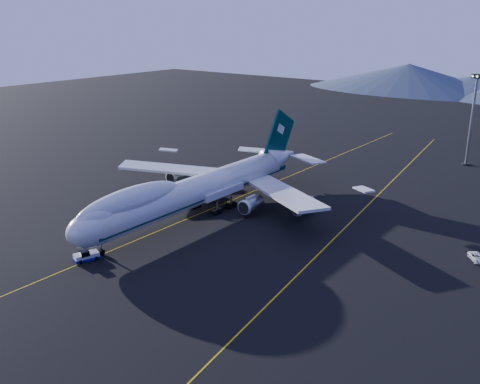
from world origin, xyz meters
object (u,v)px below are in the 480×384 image
Objects in this scene: service_van at (477,258)px; pushback_tug at (87,257)px; boeing_747 at (197,190)px; floodlight_mast at (472,120)px.

pushback_tug is at bearing 179.05° from service_van.
boeing_747 is 14.54× the size of pushback_tug.
service_van is (56.14, 42.42, 0.02)m from pushback_tug.
pushback_tug reaches higher than service_van.
boeing_747 reaches higher than service_van.
pushback_tug is 1.08× the size of service_van.
floodlight_mast is at bearing 69.13° from service_van.
pushback_tug is 70.37m from service_van.
service_van is at bearing 56.46° from pushback_tug.
boeing_747 is at bearing 108.62° from pushback_tug.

